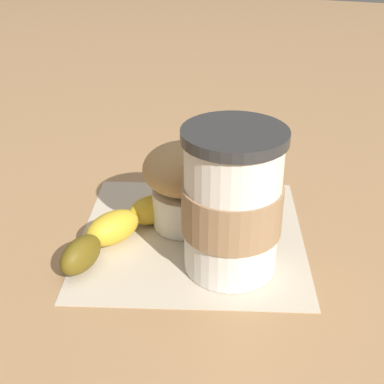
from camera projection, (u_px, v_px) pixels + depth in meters
ground_plane at (192, 236)px, 0.55m from camera, size 3.00×3.00×0.00m
paper_napkin at (192, 235)px, 0.55m from camera, size 0.28×0.28×0.00m
coffee_cup at (232, 203)px, 0.47m from camera, size 0.09×0.09×0.14m
muffin at (184, 182)px, 0.54m from camera, size 0.08×0.08×0.09m
banana at (116, 229)px, 0.53m from camera, size 0.08×0.15×0.03m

